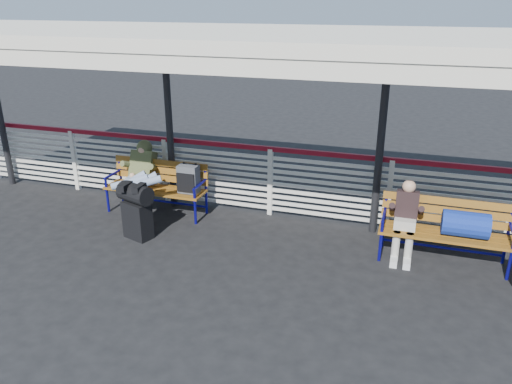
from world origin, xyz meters
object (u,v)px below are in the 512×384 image
(luggage_stack, at_px, (136,209))
(bench_right, at_px, (456,225))
(bench_left, at_px, (168,181))
(traveler_man, at_px, (138,178))
(companion_person, at_px, (405,219))

(luggage_stack, bearing_deg, bench_right, 26.10)
(luggage_stack, xyz_separation_m, bench_right, (4.71, 0.67, 0.11))
(bench_left, height_order, bench_right, bench_left)
(traveler_man, xyz_separation_m, companion_person, (4.36, -0.02, -0.14))
(bench_right, height_order, companion_person, companion_person)
(bench_left, xyz_separation_m, bench_right, (4.68, -0.36, 0.00))
(bench_left, xyz_separation_m, traveler_man, (-0.37, -0.34, 0.13))
(bench_right, height_order, traveler_man, traveler_man)
(bench_left, bearing_deg, companion_person, -5.23)
(luggage_stack, bearing_deg, companion_person, 27.42)
(luggage_stack, bearing_deg, traveler_man, 134.75)
(bench_right, bearing_deg, bench_left, 175.56)
(luggage_stack, xyz_separation_m, companion_person, (4.02, 0.66, 0.10))
(bench_left, relative_size, traveler_man, 1.10)
(traveler_man, bearing_deg, luggage_stack, -63.30)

